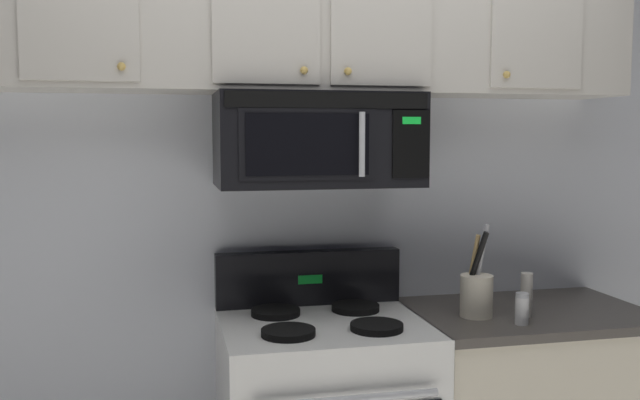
% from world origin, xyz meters
% --- Properties ---
extents(back_wall, '(5.20, 0.10, 2.70)m').
position_xyz_m(back_wall, '(0.00, 0.79, 1.35)').
color(back_wall, silver).
rests_on(back_wall, ground_plane).
extents(over_range_microwave, '(0.76, 0.43, 0.35)m').
position_xyz_m(over_range_microwave, '(-0.00, 0.54, 1.58)').
color(over_range_microwave, black).
extents(upper_cabinets, '(2.50, 0.36, 0.55)m').
position_xyz_m(upper_cabinets, '(-0.00, 0.57, 2.02)').
color(upper_cabinets, '#BCB7AD').
extents(utensil_crock_cream, '(0.12, 0.12, 0.36)m').
position_xyz_m(utensil_crock_cream, '(0.59, 0.37, 1.00)').
color(utensil_crock_cream, beige).
rests_on(utensil_crock_cream, counter_segment).
extents(salt_shaker, '(0.05, 0.05, 0.12)m').
position_xyz_m(salt_shaker, '(0.70, 0.23, 0.96)').
color(salt_shaker, white).
rests_on(salt_shaker, counter_segment).
extents(pepper_mill, '(0.05, 0.05, 0.17)m').
position_xyz_m(pepper_mill, '(0.77, 0.33, 0.98)').
color(pepper_mill, '#B7B2A8').
rests_on(pepper_mill, counter_segment).
extents(spice_jar, '(0.05, 0.05, 0.09)m').
position_xyz_m(spice_jar, '(0.68, 0.48, 0.95)').
color(spice_jar, olive).
rests_on(spice_jar, counter_segment).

